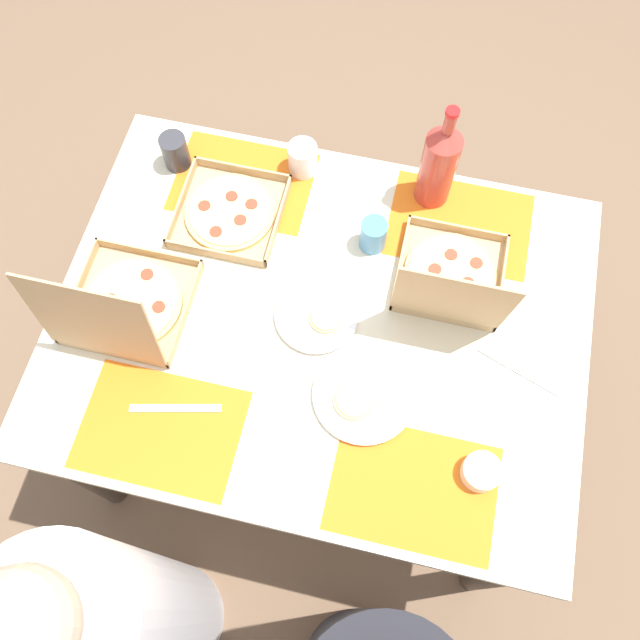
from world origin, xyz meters
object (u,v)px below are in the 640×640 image
cup_spare (303,158)px  pizza_box_edge_far (124,307)px  pizza_box_corner_left (230,212)px  diner_right_seat (123,622)px  plate_far_left (317,316)px  condiment_bowl (481,472)px  pizza_box_center (450,279)px  cup_dark (373,235)px  soda_bottle (439,164)px  cup_clear_right (175,152)px  plate_near_right (363,396)px

cup_spare → pizza_box_edge_far: bearing=58.9°
pizza_box_corner_left → diner_right_seat: diner_right_seat is taller
plate_far_left → condiment_bowl: size_ratio=2.36×
pizza_box_center → pizza_box_edge_far: bearing=18.6°
cup_dark → plate_far_left: bearing=68.9°
pizza_box_edge_far → soda_bottle: soda_bottle is taller
pizza_box_center → cup_clear_right: size_ratio=2.99×
soda_bottle → cup_clear_right: size_ratio=3.27×
cup_clear_right → cup_dark: 0.57m
plate_far_left → soda_bottle: size_ratio=0.62×
pizza_box_edge_far → plate_near_right: (-0.59, 0.07, -0.04)m
pizza_box_corner_left → condiment_bowl: (-0.72, 0.52, 0.01)m
plate_far_left → plate_near_right: same height
cup_spare → cup_dark: 0.29m
cup_dark → condiment_bowl: bearing=123.7°
pizza_box_corner_left → plate_far_left: size_ratio=1.32×
cup_dark → condiment_bowl: size_ratio=1.07×
pizza_box_edge_far → pizza_box_center: size_ratio=1.06×
diner_right_seat → pizza_box_center: bearing=-122.2°
pizza_box_center → cup_clear_right: (0.76, -0.20, 0.00)m
soda_bottle → diner_right_seat: diner_right_seat is taller
plate_far_left → condiment_bowl: condiment_bowl is taller
pizza_box_edge_far → pizza_box_corner_left: pizza_box_edge_far is taller
pizza_box_center → cup_spare: pizza_box_center is taller
cup_dark → plate_near_right: bearing=98.3°
plate_far_left → cup_spare: cup_spare is taller
pizza_box_corner_left → soda_bottle: soda_bottle is taller
pizza_box_corner_left → condiment_bowl: 0.88m
soda_bottle → cup_clear_right: bearing=4.6°
pizza_box_center → plate_far_left: (0.29, 0.15, -0.04)m
plate_near_right → cup_dark: size_ratio=2.61×
cup_clear_right → condiment_bowl: cup_clear_right is taller
pizza_box_edge_far → cup_dark: bearing=-148.6°
cup_dark → pizza_box_center: bearing=159.3°
plate_near_right → condiment_bowl: bearing=158.1°
cup_dark → diner_right_seat: (0.37, 0.99, -0.24)m
cup_spare → pizza_box_center: bearing=148.7°
pizza_box_corner_left → cup_clear_right: 0.22m
plate_far_left → pizza_box_center: bearing=-152.6°
cup_dark → soda_bottle: bearing=-123.7°
pizza_box_edge_far → pizza_box_center: (-0.74, -0.25, -0.00)m
condiment_bowl → plate_near_right: bearing=-21.9°
plate_far_left → condiment_bowl: 0.52m
plate_far_left → diner_right_seat: diner_right_seat is taller
cup_dark → diner_right_seat: 1.08m
pizza_box_corner_left → cup_spare: cup_spare is taller
soda_bottle → cup_dark: size_ratio=3.57×
plate_near_right → diner_right_seat: bearing=53.9°
cup_clear_right → cup_dark: cup_clear_right is taller
soda_bottle → condiment_bowl: (-0.22, 0.69, -0.11)m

